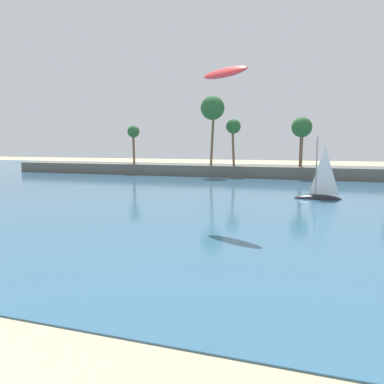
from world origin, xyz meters
The scene contains 4 objects.
sea centered at (0.00, 54.65, 0.03)m, with size 220.00×94.28×0.06m, color #33607F.
palm_headland centered at (1.35, 61.70, 2.11)m, with size 95.40×6.32×12.78m.
sailboat_mid_bay centered at (6.51, 37.89, 0.62)m, with size 4.42×1.72×6.26m.
kite_aloft_high_over_bay centered at (0.95, 24.12, 9.76)m, with size 3.81×1.30×0.53m, color red.
Camera 1 is at (7.86, -1.50, 5.21)m, focal length 37.63 mm.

